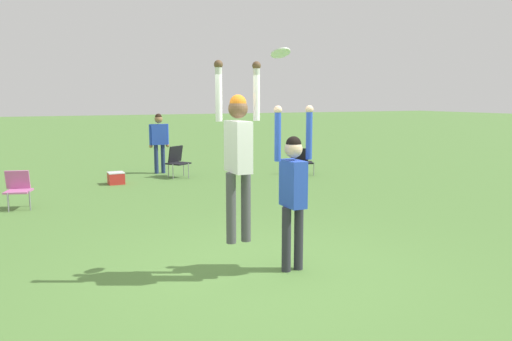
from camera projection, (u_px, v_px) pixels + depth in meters
name	position (u px, v px, depth m)	size (l,w,h in m)	color
ground_plane	(262.00, 273.00, 6.40)	(120.00, 120.00, 0.00)	#56843D
person_jumping	(238.00, 148.00, 5.97)	(0.59, 0.44, 2.19)	#4C4C51
person_defending	(293.00, 185.00, 6.35)	(0.56, 0.41, 2.14)	#2D2D38
frisbee	(281.00, 53.00, 6.08)	(0.25, 0.23, 0.12)	white
camping_chair_1	(18.00, 187.00, 10.08)	(0.58, 0.62, 0.77)	gray
camping_chair_2	(177.00, 160.00, 14.04)	(0.72, 0.79, 0.88)	gray
camping_chair_4	(302.00, 160.00, 14.52)	(0.68, 0.73, 0.76)	gray
person_spectator_near	(159.00, 137.00, 14.69)	(0.61, 0.25, 1.77)	navy
cooler_box	(116.00, 178.00, 12.99)	(0.40, 0.41, 0.31)	red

